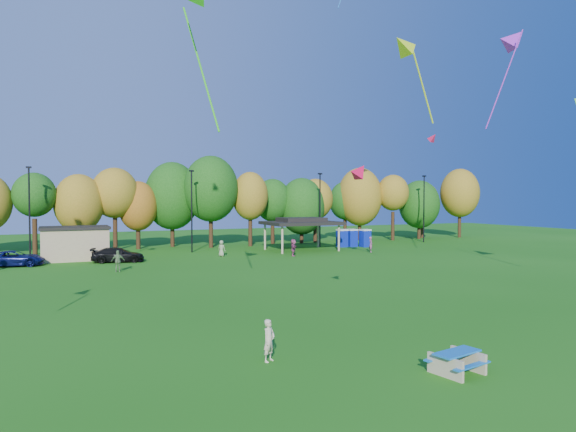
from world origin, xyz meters
name	(u,v)px	position (x,y,z in m)	size (l,w,h in m)	color
ground	(396,356)	(0.00, 0.00, 0.00)	(160.00, 160.00, 0.00)	#19600F
tree_line	(155,199)	(-1.03, 45.51, 5.91)	(93.57, 10.55, 11.15)	black
lamp_posts	(192,208)	(2.00, 40.00, 4.90)	(64.50, 0.25, 9.09)	black
utility_building	(75,243)	(-10.00, 38.00, 1.64)	(6.30, 4.30, 3.25)	tan
pavilion	(301,222)	(14.00, 37.00, 3.23)	(8.20, 6.20, 3.77)	tan
porta_potties	(353,238)	(21.68, 38.25, 1.10)	(3.75, 2.28, 2.18)	#0C21A6
picnic_table	(457,361)	(0.76, -2.43, 0.44)	(2.00, 1.76, 0.76)	tan
kite_flyer	(269,340)	(-4.61, 1.42, 0.78)	(0.57, 0.37, 1.56)	beige
car_c	(14,259)	(-15.06, 34.98, 0.69)	(2.29, 4.97, 1.38)	#0D1452
car_d	(118,255)	(-6.42, 34.30, 0.69)	(1.94, 4.77, 1.38)	black
far_person_0	(222,248)	(3.81, 34.82, 0.83)	(0.81, 0.53, 1.66)	#8D9D6B
far_person_1	(118,261)	(-7.11, 27.68, 0.88)	(1.04, 0.43, 1.77)	#698C56
far_person_3	(371,244)	(20.17, 32.05, 0.86)	(0.63, 0.41, 1.73)	#A34D7D
far_person_5	(293,248)	(10.69, 32.07, 0.89)	(1.65, 0.53, 1.78)	#AE4876
kite_1	(433,138)	(24.50, 27.03, 12.35)	(1.47, 1.63, 1.32)	red
kite_2	(403,46)	(7.76, 9.98, 15.28)	(3.35, 1.43, 5.56)	#AFD116
kite_5	(516,39)	(21.77, 14.14, 18.59)	(5.04, 2.90, 8.62)	purple
kite_13	(360,171)	(1.55, 5.00, 7.29)	(1.12, 0.86, 1.06)	red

